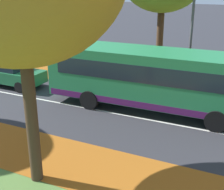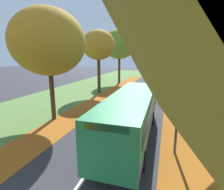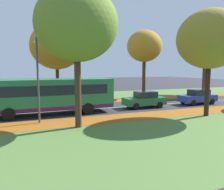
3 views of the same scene
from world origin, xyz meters
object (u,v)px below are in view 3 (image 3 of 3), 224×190
(tree_left_near, at_px, (57,46))
(streetlamp_right, at_px, (37,70))
(car_blue_following, at_px, (198,97))
(tree_left_mid, at_px, (144,46))
(car_green_lead, at_px, (144,100))
(tree_right_near, at_px, (77,25))
(bus, at_px, (51,94))
(tree_right_mid, at_px, (210,39))
(tree_left_far, at_px, (206,44))

(tree_left_near, height_order, streetlamp_right, tree_left_near)
(tree_left_near, distance_m, car_blue_following, 16.82)
(streetlamp_right, bearing_deg, tree_left_mid, 124.94)
(tree_left_near, xyz_separation_m, streetlamp_right, (9.58, -2.61, -2.71))
(car_green_lead, height_order, car_blue_following, same)
(tree_right_near, relative_size, car_blue_following, 2.12)
(tree_left_near, height_order, tree_right_near, tree_left_near)
(tree_left_near, relative_size, bus, 0.87)
(bus, relative_size, car_blue_following, 2.47)
(tree_left_near, bearing_deg, car_green_lead, 46.53)
(tree_left_mid, distance_m, car_green_lead, 10.50)
(tree_left_near, relative_size, streetlamp_right, 1.52)
(tree_right_near, relative_size, tree_right_mid, 1.05)
(tree_left_mid, relative_size, tree_left_far, 0.86)
(tree_left_near, relative_size, tree_left_mid, 1.01)
(tree_left_mid, bearing_deg, bus, -60.23)
(streetlamp_right, distance_m, car_green_lead, 10.81)
(tree_left_far, height_order, tree_right_mid, tree_left_far)
(tree_left_near, bearing_deg, tree_left_mid, 91.89)
(tree_left_near, bearing_deg, tree_right_mid, 39.92)
(car_green_lead, distance_m, car_blue_following, 6.58)
(streetlamp_right, bearing_deg, bus, 155.60)
(tree_left_near, height_order, tree_left_far, tree_left_far)
(tree_left_near, relative_size, tree_left_far, 0.86)
(tree_left_mid, xyz_separation_m, bus, (7.53, -13.16, -5.18))
(tree_left_near, xyz_separation_m, tree_right_mid, (12.33, 10.32, -0.29))
(bus, distance_m, car_blue_following, 15.61)
(tree_left_near, bearing_deg, streetlamp_right, -15.26)
(tree_left_mid, height_order, car_green_lead, tree_left_mid)
(car_blue_following, bearing_deg, bus, -90.47)
(tree_right_near, bearing_deg, bus, -165.98)
(tree_left_far, height_order, streetlamp_right, tree_left_far)
(tree_left_near, distance_m, tree_left_far, 22.04)
(bus, bearing_deg, tree_right_near, 14.02)
(tree_right_mid, bearing_deg, tree_left_near, -140.08)
(tree_left_mid, relative_size, tree_right_near, 1.01)
(tree_right_near, xyz_separation_m, tree_right_mid, (0.28, 10.60, -0.42))
(tree_left_far, relative_size, streetlamp_right, 1.76)
(tree_left_near, xyz_separation_m, car_green_lead, (7.11, 7.50, -5.64))
(tree_right_near, relative_size, streetlamp_right, 1.49)
(bus, xyz_separation_m, car_green_lead, (-0.03, 9.01, -0.89))
(tree_left_far, distance_m, tree_right_near, 25.42)
(tree_left_far, xyz_separation_m, car_green_lead, (7.23, -14.51, -6.86))
(car_green_lead, bearing_deg, tree_left_mid, 151.01)
(tree_left_mid, bearing_deg, streetlamp_right, -55.06)
(tree_left_near, distance_m, car_green_lead, 11.77)
(bus, bearing_deg, tree_right_mid, 66.30)
(tree_left_far, height_order, bus, tree_left_far)
(tree_left_near, relative_size, tree_right_near, 1.02)
(tree_left_mid, bearing_deg, tree_right_near, -43.81)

